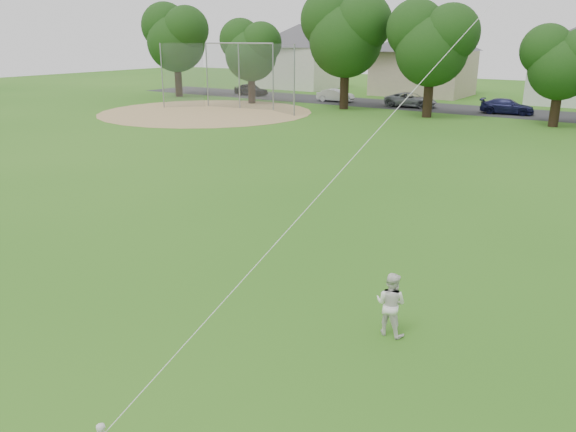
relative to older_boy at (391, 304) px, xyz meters
The scene contains 7 objects.
ground 3.35m from the older_boy, 138.69° to the right, with size 160.00×160.00×0.00m, color #286016.
street 39.93m from the older_boy, 93.52° to the left, with size 90.00×7.00×0.01m, color #2D2D30.
dirt_infield 38.44m from the older_boy, 137.75° to the left, with size 18.00×18.00×0.02m, color #9E7F51.
older_boy is the anchor object (origin of this frame).
kite 3.52m from the older_boy, 121.98° to the right, with size 1.88×5.75×12.94m.
baseball_backstop 40.01m from the older_boy, 133.68° to the left, with size 12.65×3.88×5.59m.
parked_cars 40.72m from the older_boy, 107.46° to the left, with size 48.24×2.54×1.29m.
Camera 1 is at (6.72, -8.19, 6.26)m, focal length 35.00 mm.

